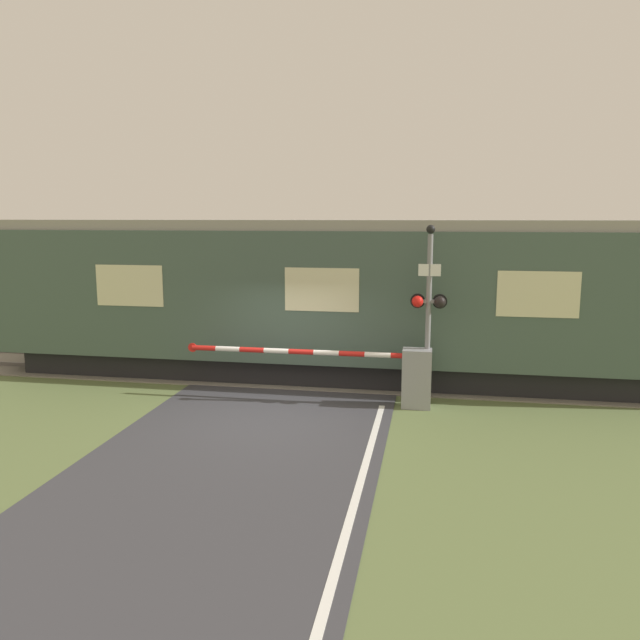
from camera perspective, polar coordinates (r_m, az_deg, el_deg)
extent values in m
plane|color=#5B6B3D|center=(12.69, -4.70, -8.70)|extent=(80.00, 80.00, 0.00)
cube|color=slate|center=(15.90, -1.46, -4.86)|extent=(36.00, 3.20, 0.03)
cube|color=#595451|center=(15.20, -2.02, -5.28)|extent=(36.00, 0.08, 0.10)
cube|color=#595451|center=(16.57, -0.95, -4.03)|extent=(36.00, 0.08, 0.10)
cube|color=black|center=(15.70, 1.17, -3.97)|extent=(15.37, 2.64, 0.60)
cube|color=#42564C|center=(15.38, 1.19, 2.61)|extent=(16.70, 3.10, 3.03)
cube|color=gray|center=(15.27, 1.21, 8.71)|extent=(16.37, 2.86, 0.24)
cube|color=beige|center=(13.78, 19.32, 2.23)|extent=(1.67, 0.02, 0.97)
cube|color=beige|center=(13.83, 0.15, 2.79)|extent=(1.67, 0.02, 0.97)
cube|color=beige|center=(15.32, -17.03, 3.03)|extent=(1.67, 0.02, 0.97)
cube|color=gray|center=(13.16, 8.83, -5.30)|extent=(0.60, 0.44, 1.24)
cylinder|color=gray|center=(13.05, 8.88, -3.31)|extent=(0.16, 0.16, 0.18)
cylinder|color=red|center=(13.06, 7.68, -3.27)|extent=(0.55, 0.11, 0.11)
cylinder|color=white|center=(13.10, 5.30, -3.19)|extent=(0.55, 0.11, 0.11)
cylinder|color=red|center=(13.15, 2.93, -3.11)|extent=(0.55, 0.11, 0.11)
cylinder|color=white|center=(13.23, 0.58, -3.02)|extent=(0.55, 0.11, 0.11)
cylinder|color=red|center=(13.33, -1.73, -2.92)|extent=(0.55, 0.11, 0.11)
cylinder|color=white|center=(13.46, -4.01, -2.83)|extent=(0.55, 0.11, 0.11)
cylinder|color=red|center=(13.60, -6.24, -2.73)|extent=(0.55, 0.11, 0.11)
cylinder|color=white|center=(13.77, -8.41, -2.63)|extent=(0.55, 0.11, 0.11)
cylinder|color=red|center=(13.95, -10.54, -2.53)|extent=(0.55, 0.11, 0.11)
cylinder|color=red|center=(14.05, -11.58, -2.48)|extent=(0.20, 0.02, 0.20)
cylinder|color=gray|center=(13.03, 9.86, -0.19)|extent=(0.11, 0.11, 3.59)
cube|color=gray|center=(12.96, 9.91, 1.69)|extent=(0.57, 0.07, 0.07)
sphere|color=red|center=(12.92, 8.91, 1.69)|extent=(0.24, 0.24, 0.24)
sphere|color=black|center=(12.92, 10.91, 1.63)|extent=(0.24, 0.24, 0.24)
cylinder|color=black|center=(13.03, 8.92, 1.75)|extent=(0.30, 0.06, 0.30)
cylinder|color=black|center=(13.02, 10.90, 1.69)|extent=(0.30, 0.06, 0.30)
cube|color=white|center=(12.85, 9.99, 4.52)|extent=(0.45, 0.02, 0.24)
sphere|color=black|center=(12.85, 10.10, 8.17)|extent=(0.18, 0.18, 0.18)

